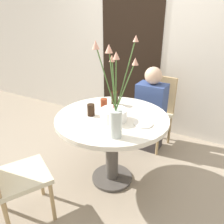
% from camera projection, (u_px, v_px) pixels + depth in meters
% --- Properties ---
extents(ground_plane, '(16.00, 16.00, 0.00)m').
position_uv_depth(ground_plane, '(112.00, 178.00, 2.32)').
color(ground_plane, gray).
extents(wall_back, '(8.00, 0.05, 2.60)m').
position_uv_depth(wall_back, '(162.00, 39.00, 2.84)').
color(wall_back, silver).
rests_on(wall_back, ground_plane).
extents(doorway_panel, '(0.90, 0.01, 2.05)m').
position_uv_depth(doorway_panel, '(130.00, 58.00, 3.12)').
color(doorway_panel, black).
rests_on(doorway_panel, ground_plane).
extents(dining_table, '(1.05, 1.05, 0.73)m').
position_uv_depth(dining_table, '(112.00, 130.00, 2.08)').
color(dining_table, silver).
rests_on(dining_table, ground_plane).
extents(chair_near_front, '(0.45, 0.45, 0.90)m').
position_uv_depth(chair_near_front, '(157.00, 108.00, 2.79)').
color(chair_near_front, beige).
rests_on(chair_near_front, ground_plane).
extents(chair_far_back, '(0.54, 0.54, 0.90)m').
position_uv_depth(chair_far_back, '(9.00, 171.00, 1.66)').
color(chair_far_back, beige).
rests_on(chair_far_back, ground_plane).
extents(birthday_cake, '(0.24, 0.24, 0.15)m').
position_uv_depth(birthday_cake, '(114.00, 115.00, 1.92)').
color(birthday_cake, white).
rests_on(birthday_cake, dining_table).
extents(flower_vase, '(0.26, 0.27, 0.74)m').
position_uv_depth(flower_vase, '(115.00, 106.00, 1.59)').
color(flower_vase, silver).
rests_on(flower_vase, dining_table).
extents(side_plate, '(0.16, 0.16, 0.01)m').
position_uv_depth(side_plate, '(143.00, 124.00, 1.86)').
color(side_plate, silver).
rests_on(side_plate, dining_table).
extents(drink_glass_0, '(0.07, 0.07, 0.11)m').
position_uv_depth(drink_glass_0, '(91.00, 110.00, 2.01)').
color(drink_glass_0, black).
rests_on(drink_glass_0, dining_table).
extents(drink_glass_1, '(0.07, 0.07, 0.14)m').
position_uv_depth(drink_glass_1, '(115.00, 98.00, 2.26)').
color(drink_glass_1, black).
rests_on(drink_glass_1, dining_table).
extents(drink_glass_2, '(0.07, 0.07, 0.12)m').
position_uv_depth(drink_glass_2, '(104.00, 105.00, 2.12)').
color(drink_glass_2, maroon).
rests_on(drink_glass_2, dining_table).
extents(person_boy, '(0.34, 0.24, 1.06)m').
position_uv_depth(person_boy, '(150.00, 112.00, 2.68)').
color(person_boy, '#383333').
rests_on(person_boy, ground_plane).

